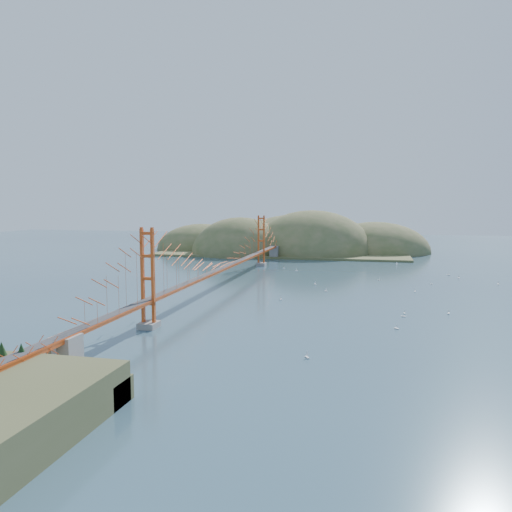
% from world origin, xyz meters
% --- Properties ---
extents(ground, '(320.00, 320.00, 0.00)m').
position_xyz_m(ground, '(0.00, 0.00, 0.00)').
color(ground, '#2F4D5F').
rests_on(ground, ground).
extents(bridge, '(2.20, 94.40, 12.00)m').
position_xyz_m(bridge, '(0.00, 0.18, 7.01)').
color(bridge, gray).
rests_on(bridge, ground).
extents(approach_viaduct, '(1.40, 12.00, 3.38)m').
position_xyz_m(approach_viaduct, '(0.00, -51.91, 2.55)').
color(approach_viaduct, '#CC4716').
rests_on(approach_viaduct, ground).
extents(promontory, '(9.00, 6.00, 0.24)m').
position_xyz_m(promontory, '(0.00, -48.50, 0.12)').
color(promontory, '#59544C').
rests_on(promontory, ground).
extents(fort, '(3.70, 2.30, 1.75)m').
position_xyz_m(fort, '(0.40, -47.80, 0.67)').
color(fort, '#602B1B').
rests_on(fort, ground).
extents(far_headlands, '(84.00, 58.00, 25.00)m').
position_xyz_m(far_headlands, '(2.21, 68.52, 0.00)').
color(far_headlands, olive).
rests_on(far_headlands, ground).
extents(sailboat_7, '(0.62, 0.54, 0.71)m').
position_xyz_m(sailboat_7, '(26.55, 12.92, 0.15)').
color(sailboat_7, white).
rests_on(sailboat_7, ground).
extents(sailboat_8, '(0.64, 0.57, 0.72)m').
position_xyz_m(sailboat_8, '(40.14, 23.23, 0.16)').
color(sailboat_8, white).
rests_on(sailboat_8, ground).
extents(sailboat_1, '(0.65, 0.65, 0.69)m').
position_xyz_m(sailboat_1, '(17.77, -0.89, 0.15)').
color(sailboat_1, white).
rests_on(sailboat_1, ground).
extents(sailboat_5, '(0.52, 0.60, 0.68)m').
position_xyz_m(sailboat_5, '(34.97, -14.21, 0.15)').
color(sailboat_5, white).
rests_on(sailboat_5, ground).
extents(sailboat_6, '(0.65, 0.65, 0.67)m').
position_xyz_m(sailboat_6, '(27.96, -23.96, 0.15)').
color(sailboat_6, white).
rests_on(sailboat_6, ground).
extents(sailboat_15, '(0.56, 0.65, 0.75)m').
position_xyz_m(sailboat_15, '(30.85, 39.36, 0.16)').
color(sailboat_15, white).
rests_on(sailboat_15, ground).
extents(sailboat_0, '(0.54, 0.59, 0.66)m').
position_xyz_m(sailboat_0, '(11.87, -9.79, 0.15)').
color(sailboat_0, white).
rests_on(sailboat_0, ground).
extents(sailboat_12, '(0.58, 0.47, 0.68)m').
position_xyz_m(sailboat_12, '(9.35, 22.89, 0.15)').
color(sailboat_12, white).
rests_on(sailboat_12, ground).
extents(sailboat_2, '(0.56, 0.48, 0.65)m').
position_xyz_m(sailboat_2, '(29.11, -17.34, 0.15)').
color(sailboat_2, white).
rests_on(sailboat_2, ground).
extents(sailboat_10, '(0.67, 0.67, 0.72)m').
position_xyz_m(sailboat_10, '(19.33, -37.11, 0.16)').
color(sailboat_10, white).
rests_on(sailboat_10, ground).
extents(sailboat_14, '(0.49, 0.53, 0.59)m').
position_xyz_m(sailboat_14, '(32.04, 2.02, 0.14)').
color(sailboat_14, white).
rests_on(sailboat_14, ground).
extents(sailboat_4, '(0.61, 0.63, 0.71)m').
position_xyz_m(sailboat_4, '(41.49, 19.37, 0.15)').
color(sailboat_4, white).
rests_on(sailboat_4, ground).
extents(sailboat_3, '(0.53, 0.53, 0.59)m').
position_xyz_m(sailboat_3, '(6.00, 26.50, 0.14)').
color(sailboat_3, white).
rests_on(sailboat_3, ground).
extents(sailboat_9, '(0.50, 0.58, 0.67)m').
position_xyz_m(sailboat_9, '(47.09, 13.00, 0.15)').
color(sailboat_9, white).
rests_on(sailboat_9, ground).
extents(sailboat_16, '(0.61, 0.61, 0.67)m').
position_xyz_m(sailboat_16, '(15.33, 5.53, 0.15)').
color(sailboat_16, white).
rests_on(sailboat_16, ground).
extents(sailboat_17, '(0.53, 0.51, 0.60)m').
position_xyz_m(sailboat_17, '(35.51, 10.52, 0.14)').
color(sailboat_17, white).
rests_on(sailboat_17, ground).
extents(sailboat_extra_0, '(0.43, 0.49, 0.56)m').
position_xyz_m(sailboat_extra_0, '(29.38, -15.39, 0.13)').
color(sailboat_extra_0, white).
rests_on(sailboat_extra_0, ground).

